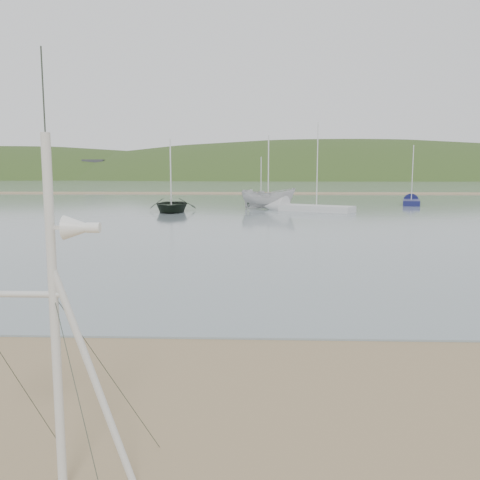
{
  "coord_description": "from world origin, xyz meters",
  "views": [
    {
      "loc": [
        3.01,
        -5.55,
        3.25
      ],
      "look_at": [
        2.78,
        1.0,
        2.37
      ],
      "focal_mm": 38.0,
      "sensor_mm": 36.0,
      "label": 1
    }
  ],
  "objects_px": {
    "boat_dark": "(171,178)",
    "sailboat_white_near": "(292,207)",
    "mast_rig": "(51,396)",
    "boat_white": "(268,182)",
    "sailboat_dark_mid": "(266,200)",
    "sailboat_blue_far": "(411,201)"
  },
  "relations": [
    {
      "from": "boat_dark",
      "to": "sailboat_white_near",
      "type": "height_order",
      "value": "sailboat_white_near"
    },
    {
      "from": "mast_rig",
      "to": "boat_white",
      "type": "xyz_separation_m",
      "value": [
        2.89,
        39.37,
        1.35
      ]
    },
    {
      "from": "boat_dark",
      "to": "sailboat_dark_mid",
      "type": "bearing_deg",
      "value": 52.54
    },
    {
      "from": "boat_dark",
      "to": "sailboat_blue_far",
      "type": "xyz_separation_m",
      "value": [
        22.36,
        11.04,
        -2.43
      ]
    },
    {
      "from": "mast_rig",
      "to": "sailboat_white_near",
      "type": "bearing_deg",
      "value": 82.68
    },
    {
      "from": "sailboat_dark_mid",
      "to": "sailboat_white_near",
      "type": "height_order",
      "value": "sailboat_white_near"
    },
    {
      "from": "boat_white",
      "to": "sailboat_dark_mid",
      "type": "distance_m",
      "value": 9.16
    },
    {
      "from": "boat_white",
      "to": "mast_rig",
      "type": "bearing_deg",
      "value": -173.7
    },
    {
      "from": "boat_white",
      "to": "boat_dark",
      "type": "bearing_deg",
      "value": 124.27
    },
    {
      "from": "sailboat_dark_mid",
      "to": "boat_dark",
      "type": "bearing_deg",
      "value": -122.15
    },
    {
      "from": "mast_rig",
      "to": "boat_dark",
      "type": "bearing_deg",
      "value": 97.88
    },
    {
      "from": "mast_rig",
      "to": "boat_dark",
      "type": "distance_m",
      "value": 36.29
    },
    {
      "from": "boat_white",
      "to": "sailboat_white_near",
      "type": "distance_m",
      "value": 3.3
    },
    {
      "from": "mast_rig",
      "to": "sailboat_blue_far",
      "type": "bearing_deg",
      "value": 69.68
    },
    {
      "from": "boat_dark",
      "to": "sailboat_white_near",
      "type": "distance_m",
      "value": 10.28
    },
    {
      "from": "mast_rig",
      "to": "sailboat_white_near",
      "type": "distance_m",
      "value": 38.07
    },
    {
      "from": "boat_dark",
      "to": "boat_white",
      "type": "height_order",
      "value": "boat_dark"
    },
    {
      "from": "mast_rig",
      "to": "boat_white",
      "type": "height_order",
      "value": "boat_white"
    },
    {
      "from": "boat_dark",
      "to": "sailboat_blue_far",
      "type": "distance_m",
      "value": 25.05
    },
    {
      "from": "mast_rig",
      "to": "sailboat_dark_mid",
      "type": "distance_m",
      "value": 48.38
    },
    {
      "from": "sailboat_blue_far",
      "to": "sailboat_dark_mid",
      "type": "xyz_separation_m",
      "value": [
        -14.58,
        1.34,
        0.0
      ]
    },
    {
      "from": "mast_rig",
      "to": "sailboat_dark_mid",
      "type": "bearing_deg",
      "value": 86.67
    }
  ]
}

